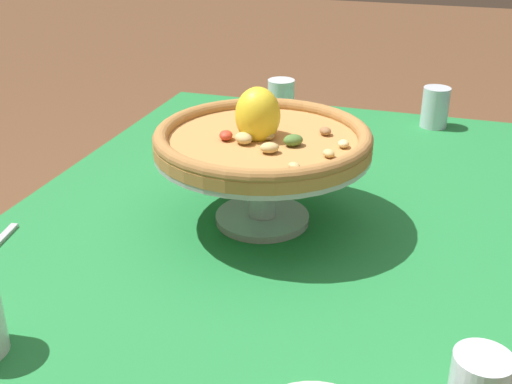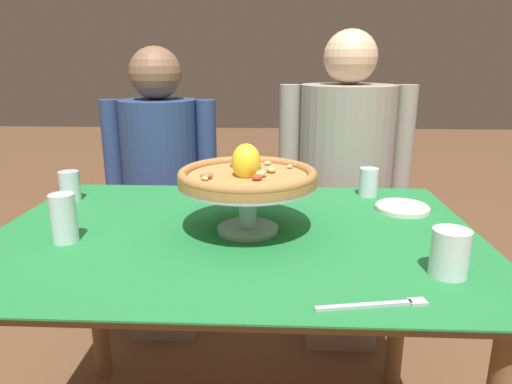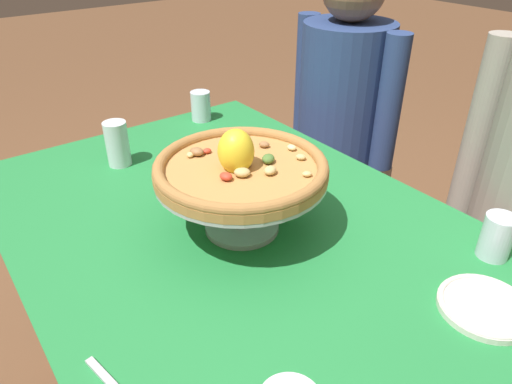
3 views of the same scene
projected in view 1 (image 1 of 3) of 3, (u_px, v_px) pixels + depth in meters
dining_table at (267, 264)px, 1.16m from camera, size 1.25×0.88×0.73m
pizza_stand at (262, 170)px, 1.05m from camera, size 0.35×0.35×0.13m
pizza at (262, 137)px, 1.02m from camera, size 0.35×0.35×0.10m
water_glass_side_left at (281, 109)px, 1.47m from camera, size 0.06×0.06×0.12m
water_glass_back_left at (435, 110)px, 1.50m from camera, size 0.06×0.06×0.09m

